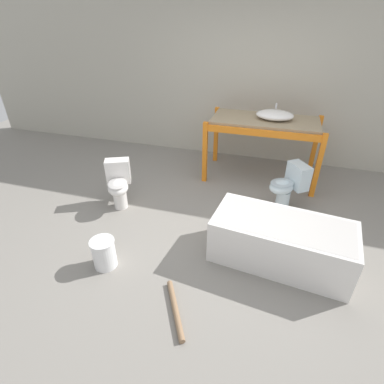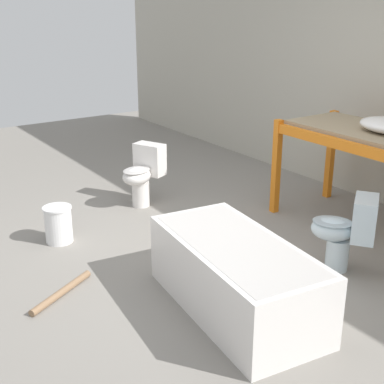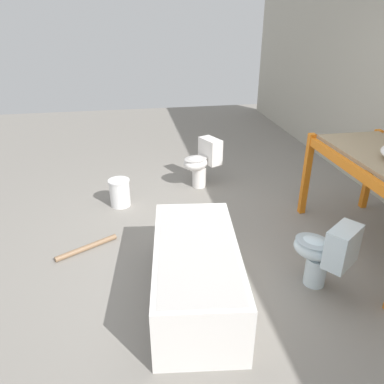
% 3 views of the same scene
% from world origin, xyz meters
% --- Properties ---
extents(ground_plane, '(12.00, 12.00, 0.00)m').
position_xyz_m(ground_plane, '(0.00, 0.00, 0.00)').
color(ground_plane, gray).
extents(warehouse_wall_rear, '(10.80, 0.08, 3.20)m').
position_xyz_m(warehouse_wall_rear, '(0.00, 2.33, 1.60)').
color(warehouse_wall_rear, '#B2AD9E').
rests_on(warehouse_wall_rear, ground_plane).
extents(shelving_rack, '(1.74, 0.88, 0.99)m').
position_xyz_m(shelving_rack, '(0.44, 1.55, 0.84)').
color(shelving_rack, orange).
rests_on(shelving_rack, ground_plane).
extents(sink_basin, '(0.56, 0.41, 0.21)m').
position_xyz_m(sink_basin, '(0.57, 1.57, 1.05)').
color(sink_basin, white).
rests_on(sink_basin, shelving_rack).
extents(bathtub_main, '(1.54, 0.85, 0.52)m').
position_xyz_m(bathtub_main, '(0.85, -0.38, 0.30)').
color(bathtub_main, white).
rests_on(bathtub_main, ground_plane).
extents(toilet_near, '(0.58, 0.54, 0.65)m').
position_xyz_m(toilet_near, '(0.89, 0.72, 0.37)').
color(toilet_near, silver).
rests_on(toilet_near, ground_plane).
extents(toilet_far, '(0.48, 0.58, 0.65)m').
position_xyz_m(toilet_far, '(-1.37, 0.12, 0.37)').
color(toilet_far, white).
rests_on(toilet_far, ground_plane).
extents(bucket_white, '(0.26, 0.26, 0.34)m').
position_xyz_m(bucket_white, '(-0.97, -1.00, 0.18)').
color(bucket_white, white).
rests_on(bucket_white, ground_plane).
extents(loose_pipe, '(0.37, 0.60, 0.06)m').
position_xyz_m(loose_pipe, '(-0.04, -1.35, 0.03)').
color(loose_pipe, '#8C6B4C').
rests_on(loose_pipe, ground_plane).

